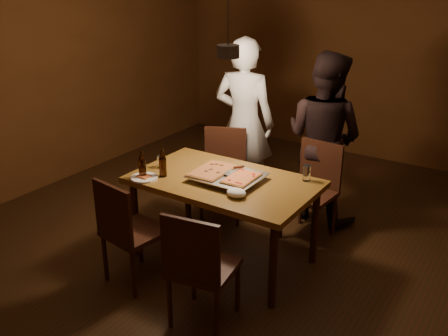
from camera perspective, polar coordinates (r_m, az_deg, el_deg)
The scene contains 19 objects.
room_shell at distance 4.12m, azimuth 0.45°, elevation 8.36°, with size 6.00×6.00×6.00m.
dining_table at distance 4.13m, azimuth 0.00°, elevation -2.24°, with size 1.50×0.90×0.75m.
chair_far_left at distance 4.99m, azimuth -0.03°, elevation 0.38°, with size 0.56×0.56×0.49m.
chair_far_right at distance 4.67m, azimuth 10.30°, elevation -1.50°, with size 0.45×0.45×0.49m.
chair_near_left at distance 3.92m, azimuth -11.18°, elevation -6.29°, with size 0.48×0.48×0.49m.
chair_near_right at distance 3.41m, azimuth -2.98°, elevation -10.52°, with size 0.48×0.48×0.49m.
pizza_tray at distance 4.07m, azimuth 0.36°, elevation -1.11°, with size 0.55×0.45×0.05m, color silver.
pizza_meat at distance 4.13m, azimuth -1.34°, elevation -0.26°, with size 0.26×0.41×0.02m, color maroon.
pizza_cheese at distance 3.98m, azimuth 2.01°, elevation -1.11°, with size 0.21×0.34×0.02m, color gold.
spatula at distance 4.06m, azimuth 0.67°, elevation -0.56°, with size 0.09×0.24×0.04m, color silver, non-canonical shape.
beer_bottle_a at distance 4.14m, azimuth -9.33°, elevation 0.42°, with size 0.06×0.06×0.24m.
beer_bottle_b at distance 4.14m, azimuth -7.04°, elevation 0.59°, with size 0.06×0.06×0.24m.
water_glass_left at distance 4.35m, azimuth -7.20°, elevation 0.72°, with size 0.07×0.07×0.11m, color silver.
water_glass_right at distance 4.10m, azimuth 9.44°, elevation -0.58°, with size 0.06×0.06×0.13m, color silver.
plate_slice at distance 4.16m, azimuth -9.12°, elevation -1.09°, with size 0.22×0.22×0.03m.
napkin at distance 3.77m, azimuth 1.43°, elevation -2.87°, with size 0.16×0.12×0.07m, color white.
diner_white at distance 5.17m, azimuth 2.32°, elevation 5.16°, with size 0.64×0.42×1.76m, color white.
diner_dark at distance 4.94m, azimuth 11.31°, elevation 3.40°, with size 0.81×0.63×1.67m, color black.
pendant_lamp at distance 4.05m, azimuth 0.46°, elevation 13.33°, with size 0.18×0.18×1.10m.
Camera 1 is at (2.18, -3.36, 2.35)m, focal length 40.00 mm.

